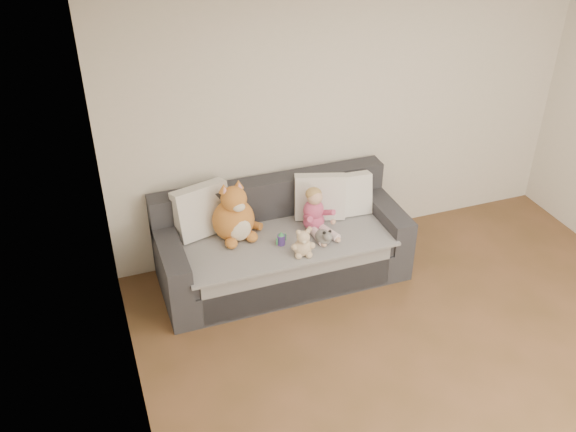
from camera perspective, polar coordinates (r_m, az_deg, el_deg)
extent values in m
plane|color=brown|center=(4.99, 16.92, -16.67)|extent=(5.00, 5.00, 0.00)
plane|color=white|center=(3.55, 23.64, 12.43)|extent=(5.00, 5.00, 0.00)
plane|color=beige|center=(5.96, 5.34, 8.96)|extent=(4.50, 0.00, 4.50)
plane|color=beige|center=(3.40, -12.69, -12.58)|extent=(0.00, 5.00, 5.00)
cube|color=#27272C|center=(5.88, -0.49, -4.20)|extent=(2.20, 0.90, 0.30)
cube|color=#27272C|center=(5.73, -0.41, -2.56)|extent=(1.90, 0.80, 0.15)
cube|color=#27272C|center=(5.88, -1.64, 1.63)|extent=(2.20, 0.20, 0.40)
cube|color=#27272C|center=(5.52, -10.37, -3.72)|extent=(0.20, 0.90, 0.30)
cube|color=#27272C|center=(6.06, 8.46, 0.03)|extent=(0.20, 0.90, 0.30)
cube|color=#99999B|center=(5.66, -0.34, -1.95)|extent=(1.85, 0.88, 0.02)
cube|color=#99999B|center=(5.51, 1.02, -6.14)|extent=(1.70, 0.02, 0.41)
cube|color=silver|center=(5.65, -7.68, 0.49)|extent=(0.54, 0.34, 0.47)
cube|color=silver|center=(5.84, 2.84, 1.72)|extent=(0.50, 0.33, 0.43)
cube|color=silver|center=(5.91, 5.37, 1.89)|extent=(0.44, 0.22, 0.40)
ellipsoid|color=#C04370|center=(5.73, 2.31, -0.46)|extent=(0.20, 0.16, 0.16)
ellipsoid|color=#C04370|center=(5.68, 2.28, 0.53)|extent=(0.19, 0.16, 0.20)
ellipsoid|color=#DBAA8C|center=(5.60, 2.39, 1.68)|extent=(0.14, 0.14, 0.14)
ellipsoid|color=tan|center=(5.60, 2.30, 1.97)|extent=(0.15, 0.15, 0.11)
cylinder|color=#C04370|center=(5.60, 1.80, -0.18)|extent=(0.08, 0.20, 0.13)
cylinder|color=#C04370|center=(5.69, 3.42, 0.31)|extent=(0.13, 0.19, 0.13)
ellipsoid|color=#DBAA8C|center=(5.57, 1.92, -1.18)|extent=(0.05, 0.05, 0.05)
ellipsoid|color=#DBAA8C|center=(5.68, 4.03, -0.53)|extent=(0.05, 0.05, 0.05)
cylinder|color=#E5B2C6|center=(5.61, 2.68, -1.78)|extent=(0.08, 0.25, 0.08)
cylinder|color=#E5B2C6|center=(5.66, 3.65, -1.47)|extent=(0.14, 0.26, 0.08)
ellipsoid|color=#DBAA8C|center=(5.53, 3.19, -2.48)|extent=(0.05, 0.08, 0.04)
ellipsoid|color=#DBAA8C|center=(5.59, 4.42, -2.08)|extent=(0.05, 0.08, 0.04)
ellipsoid|color=#C5792B|center=(5.60, -4.87, -0.35)|extent=(0.37, 0.32, 0.39)
ellipsoid|color=beige|center=(5.51, -4.28, -1.23)|extent=(0.19, 0.09, 0.22)
ellipsoid|color=#C5792B|center=(5.45, -4.85, 1.51)|extent=(0.23, 0.23, 0.23)
ellipsoid|color=beige|center=(5.39, -4.38, 0.77)|extent=(0.11, 0.07, 0.08)
cone|color=#C5792B|center=(5.41, -5.74, 2.49)|extent=(0.10, 0.10, 0.08)
cone|color=pink|center=(5.40, -5.67, 2.37)|extent=(0.06, 0.06, 0.05)
cone|color=#C5792B|center=(5.45, -4.43, 2.85)|extent=(0.10, 0.10, 0.08)
cone|color=pink|center=(5.45, -4.36, 2.74)|extent=(0.06, 0.06, 0.05)
ellipsoid|color=#C5792B|center=(5.52, -5.06, -2.41)|extent=(0.11, 0.13, 0.09)
ellipsoid|color=#C5792B|center=(5.59, -3.25, -1.84)|extent=(0.11, 0.13, 0.09)
cylinder|color=#C5792B|center=(5.76, -3.45, -0.71)|extent=(0.21, 0.24, 0.09)
ellipsoid|color=beige|center=(5.40, 1.33, -2.80)|extent=(0.16, 0.14, 0.16)
ellipsoid|color=beige|center=(5.33, 1.36, -1.92)|extent=(0.11, 0.11, 0.11)
ellipsoid|color=beige|center=(5.30, 0.93, -1.46)|extent=(0.04, 0.04, 0.04)
ellipsoid|color=beige|center=(5.31, 1.76, -1.39)|extent=(0.04, 0.04, 0.04)
ellipsoid|color=beige|center=(5.30, 1.44, -2.29)|extent=(0.04, 0.04, 0.04)
ellipsoid|color=beige|center=(5.36, 0.59, -2.77)|extent=(0.06, 0.06, 0.06)
ellipsoid|color=beige|center=(5.38, 2.13, -2.64)|extent=(0.06, 0.06, 0.06)
ellipsoid|color=beige|center=(5.38, 0.95, -3.56)|extent=(0.06, 0.06, 0.06)
ellipsoid|color=beige|center=(5.39, 1.87, -3.47)|extent=(0.06, 0.06, 0.06)
ellipsoid|color=white|center=(5.56, 3.15, -1.88)|extent=(0.14, 0.17, 0.12)
ellipsoid|color=white|center=(5.46, 3.55, -1.86)|extent=(0.08, 0.08, 0.08)
ellipsoid|color=black|center=(5.44, 3.24, -1.51)|extent=(0.03, 0.03, 0.03)
ellipsoid|color=black|center=(5.46, 3.76, -1.38)|extent=(0.03, 0.03, 0.03)
cylinder|color=#513899|center=(5.53, -0.61, -2.13)|extent=(0.09, 0.09, 0.09)
cone|color=#3A9857|center=(5.49, -0.61, -1.60)|extent=(0.09, 0.09, 0.04)
cylinder|color=#3A9857|center=(5.50, -1.00, -2.28)|extent=(0.02, 0.02, 0.07)
cylinder|color=#3A9857|center=(5.55, -0.23, -1.88)|extent=(0.02, 0.02, 0.07)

